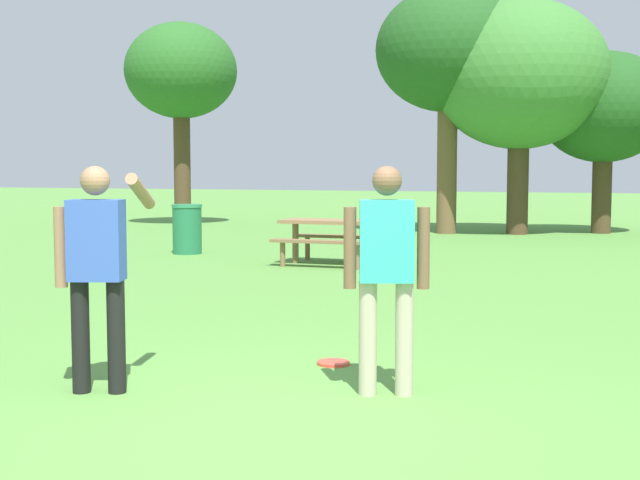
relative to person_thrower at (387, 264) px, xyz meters
name	(u,v)px	position (x,y,z in m)	size (l,w,h in m)	color
ground_plane	(279,429)	(-0.37, -1.03, -0.94)	(120.00, 120.00, 0.00)	#568E3D
person_thrower	(387,264)	(0.00, 0.00, 0.00)	(0.58, 0.34, 1.64)	#B7AD93
person_catcher	(97,261)	(-1.95, -0.71, 0.02)	(0.58, 0.80, 1.64)	black
frisbee	(333,363)	(-0.69, 0.75, -0.93)	(0.27, 0.27, 0.03)	#E04733
picnic_table_far	(331,232)	(-3.44, 7.73, -0.38)	(1.74, 1.47, 0.77)	olive
trash_can_further_along	(187,229)	(-6.73, 8.45, -0.46)	(0.59, 0.59, 0.96)	#237047
tree_tall_left	(181,73)	(-11.39, 15.94, 3.52)	(3.28, 3.28, 5.93)	#4C3823
tree_broad_center	(448,52)	(-3.34, 15.58, 3.66)	(3.68, 3.68, 6.23)	brown
tree_far_right	(520,76)	(-1.61, 16.01, 3.04)	(4.38, 4.38, 5.87)	#4C3823
tree_slender_mid	(604,109)	(0.35, 17.17, 2.25)	(3.32, 3.32, 4.64)	#4C3823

